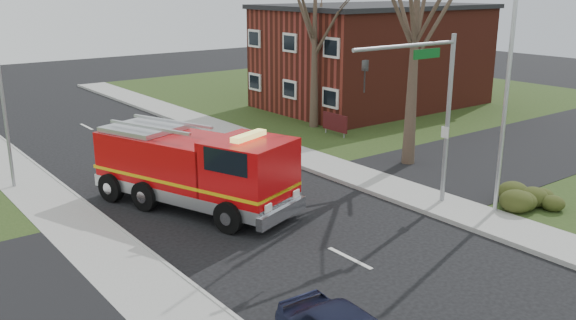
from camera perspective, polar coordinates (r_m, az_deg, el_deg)
ground at (r=20.17m, az=5.80°, el=-9.15°), size 120.00×120.00×0.00m
sidewalk_right at (r=24.51m, az=16.48°, el=-4.88°), size 2.40×80.00×0.15m
sidewalk_left at (r=16.94m, az=-10.18°, el=-14.30°), size 2.40×80.00×0.15m
brick_building at (r=44.69m, az=7.97°, el=9.63°), size 15.40×10.40×7.25m
health_center_sign at (r=35.41m, az=4.41°, el=3.50°), size 0.12×2.00×1.40m
hedge_corner at (r=26.09m, az=22.00°, el=-2.96°), size 2.80×2.00×0.90m
bare_tree_near at (r=29.31m, az=11.92°, el=13.50°), size 6.00×6.00×12.00m
bare_tree_far at (r=36.83m, az=2.54°, el=12.84°), size 5.25×5.25×10.50m
traffic_signal_mast at (r=23.43m, az=12.98°, el=6.19°), size 5.29×0.18×6.80m
streetlight_pole at (r=23.84m, az=19.65°, el=5.45°), size 1.48×0.16×8.40m
utility_pole_far at (r=28.24m, az=-25.02°, el=4.23°), size 0.14×0.14×7.00m
fire_engine at (r=24.27m, az=-8.62°, el=-0.97°), size 5.49×8.84×3.37m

